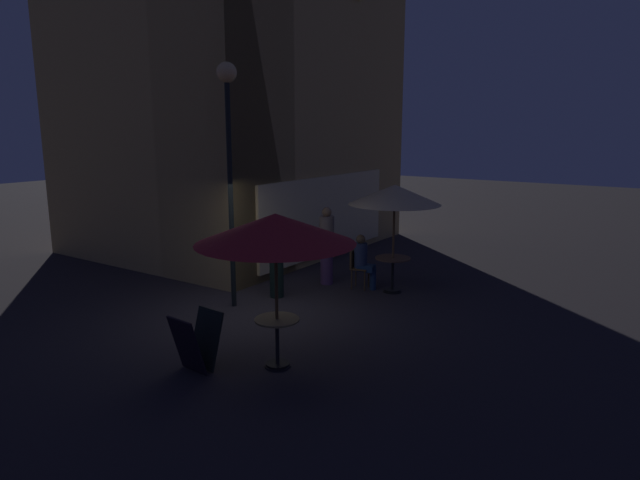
{
  "coord_description": "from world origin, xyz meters",
  "views": [
    {
      "loc": [
        -7.77,
        -6.79,
        3.6
      ],
      "look_at": [
        1.01,
        -0.85,
        1.43
      ],
      "focal_mm": 31.21,
      "sensor_mm": 36.0,
      "label": 1
    }
  ],
  "objects_px": {
    "street_lamp_near_corner": "(228,128)",
    "menu_sandwich_board": "(197,342)",
    "cafe_table_1": "(277,333)",
    "cafe_chair_0": "(357,265)",
    "patron_standing_2": "(327,245)",
    "cafe_table_0": "(393,266)",
    "patio_umbrella_0": "(395,195)",
    "patron_standing_1": "(276,257)",
    "patio_umbrella_1": "(275,229)",
    "patron_seated_0": "(363,259)"
  },
  "relations": [
    {
      "from": "street_lamp_near_corner",
      "to": "menu_sandwich_board",
      "type": "height_order",
      "value": "street_lamp_near_corner"
    },
    {
      "from": "cafe_table_1",
      "to": "cafe_chair_0",
      "type": "xyz_separation_m",
      "value": [
        4.33,
        1.14,
        -0.0
      ]
    },
    {
      "from": "patron_standing_2",
      "to": "menu_sandwich_board",
      "type": "bearing_deg",
      "value": 77.53
    },
    {
      "from": "street_lamp_near_corner",
      "to": "cafe_table_0",
      "type": "relative_size",
      "value": 6.12
    },
    {
      "from": "patio_umbrella_0",
      "to": "cafe_table_0",
      "type": "bearing_deg",
      "value": 90.0
    },
    {
      "from": "cafe_table_1",
      "to": "patron_standing_2",
      "type": "distance_m",
      "value": 4.66
    },
    {
      "from": "menu_sandwich_board",
      "to": "patron_standing_2",
      "type": "bearing_deg",
      "value": 15.69
    },
    {
      "from": "patio_umbrella_0",
      "to": "patron_standing_1",
      "type": "xyz_separation_m",
      "value": [
        -1.71,
        1.89,
        -1.27
      ]
    },
    {
      "from": "cafe_chair_0",
      "to": "patron_standing_1",
      "type": "distance_m",
      "value": 1.92
    },
    {
      "from": "cafe_chair_0",
      "to": "menu_sandwich_board",
      "type": "bearing_deg",
      "value": -99.8
    },
    {
      "from": "street_lamp_near_corner",
      "to": "menu_sandwich_board",
      "type": "relative_size",
      "value": 5.48
    },
    {
      "from": "street_lamp_near_corner",
      "to": "patron_standing_2",
      "type": "xyz_separation_m",
      "value": [
        2.42,
        -0.67,
        -2.66
      ]
    },
    {
      "from": "patio_umbrella_1",
      "to": "cafe_table_0",
      "type": "bearing_deg",
      "value": 4.23
    },
    {
      "from": "cafe_table_1",
      "to": "patio_umbrella_1",
      "type": "bearing_deg",
      "value": 0.0
    },
    {
      "from": "patio_umbrella_0",
      "to": "patron_standing_2",
      "type": "relative_size",
      "value": 1.32
    },
    {
      "from": "street_lamp_near_corner",
      "to": "cafe_table_0",
      "type": "bearing_deg",
      "value": -39.73
    },
    {
      "from": "street_lamp_near_corner",
      "to": "menu_sandwich_board",
      "type": "xyz_separation_m",
      "value": [
        -2.58,
        -1.65,
        -3.13
      ]
    },
    {
      "from": "cafe_table_0",
      "to": "patron_standing_1",
      "type": "xyz_separation_m",
      "value": [
        -1.71,
        1.89,
        0.3
      ]
    },
    {
      "from": "menu_sandwich_board",
      "to": "cafe_chair_0",
      "type": "xyz_separation_m",
      "value": [
        5.1,
        0.22,
        0.09
      ]
    },
    {
      "from": "street_lamp_near_corner",
      "to": "patron_standing_1",
      "type": "xyz_separation_m",
      "value": [
        0.98,
        -0.34,
        -2.69
      ]
    },
    {
      "from": "cafe_chair_0",
      "to": "patio_umbrella_0",
      "type": "bearing_deg",
      "value": -0.0
    },
    {
      "from": "patron_standing_1",
      "to": "cafe_table_0",
      "type": "bearing_deg",
      "value": 140.23
    },
    {
      "from": "cafe_table_0",
      "to": "patron_standing_2",
      "type": "distance_m",
      "value": 1.62
    },
    {
      "from": "menu_sandwich_board",
      "to": "patron_seated_0",
      "type": "xyz_separation_m",
      "value": [
        5.13,
        0.09,
        0.25
      ]
    },
    {
      "from": "patio_umbrella_1",
      "to": "patron_standing_2",
      "type": "distance_m",
      "value": 4.8
    },
    {
      "from": "patio_umbrella_1",
      "to": "patio_umbrella_0",
      "type": "bearing_deg",
      "value": 4.23
    },
    {
      "from": "cafe_table_0",
      "to": "patio_umbrella_1",
      "type": "relative_size",
      "value": 0.33
    },
    {
      "from": "menu_sandwich_board",
      "to": "cafe_table_0",
      "type": "xyz_separation_m",
      "value": [
        5.28,
        -0.58,
        0.14
      ]
    },
    {
      "from": "cafe_chair_0",
      "to": "patron_seated_0",
      "type": "bearing_deg",
      "value": -0.0
    },
    {
      "from": "cafe_chair_0",
      "to": "patron_seated_0",
      "type": "height_order",
      "value": "patron_seated_0"
    },
    {
      "from": "menu_sandwich_board",
      "to": "cafe_chair_0",
      "type": "distance_m",
      "value": 5.1
    },
    {
      "from": "menu_sandwich_board",
      "to": "patron_standing_1",
      "type": "bearing_deg",
      "value": 24.81
    },
    {
      "from": "cafe_table_0",
      "to": "cafe_table_1",
      "type": "bearing_deg",
      "value": -175.77
    },
    {
      "from": "patio_umbrella_0",
      "to": "patron_standing_1",
      "type": "height_order",
      "value": "patio_umbrella_0"
    },
    {
      "from": "patio_umbrella_0",
      "to": "patio_umbrella_1",
      "type": "xyz_separation_m",
      "value": [
        -4.5,
        -0.33,
        -0.02
      ]
    },
    {
      "from": "street_lamp_near_corner",
      "to": "patron_seated_0",
      "type": "xyz_separation_m",
      "value": [
        2.54,
        -1.57,
        -2.88
      ]
    },
    {
      "from": "cafe_table_1",
      "to": "patron_seated_0",
      "type": "relative_size",
      "value": 0.62
    },
    {
      "from": "cafe_chair_0",
      "to": "patron_standing_2",
      "type": "distance_m",
      "value": 0.85
    },
    {
      "from": "patio_umbrella_0",
      "to": "cafe_table_1",
      "type": "bearing_deg",
      "value": -175.77
    },
    {
      "from": "cafe_chair_0",
      "to": "patio_umbrella_1",
      "type": "bearing_deg",
      "value": -87.55
    },
    {
      "from": "street_lamp_near_corner",
      "to": "cafe_chair_0",
      "type": "height_order",
      "value": "street_lamp_near_corner"
    },
    {
      "from": "cafe_table_1",
      "to": "patron_standing_2",
      "type": "xyz_separation_m",
      "value": [
        4.24,
        1.9,
        0.37
      ]
    },
    {
      "from": "patio_umbrella_1",
      "to": "cafe_chair_0",
      "type": "distance_m",
      "value": 4.75
    },
    {
      "from": "patio_umbrella_1",
      "to": "street_lamp_near_corner",
      "type": "bearing_deg",
      "value": 54.79
    },
    {
      "from": "patron_seated_0",
      "to": "patron_standing_2",
      "type": "xyz_separation_m",
      "value": [
        -0.12,
        0.89,
        0.22
      ]
    },
    {
      "from": "street_lamp_near_corner",
      "to": "cafe_table_1",
      "type": "height_order",
      "value": "street_lamp_near_corner"
    },
    {
      "from": "cafe_table_1",
      "to": "patio_umbrella_0",
      "type": "bearing_deg",
      "value": 4.23
    },
    {
      "from": "patron_seated_0",
      "to": "patron_standing_1",
      "type": "relative_size",
      "value": 0.71
    },
    {
      "from": "cafe_table_0",
      "to": "patron_standing_2",
      "type": "height_order",
      "value": "patron_standing_2"
    },
    {
      "from": "patron_seated_0",
      "to": "menu_sandwich_board",
      "type": "bearing_deg",
      "value": -101.34
    }
  ]
}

